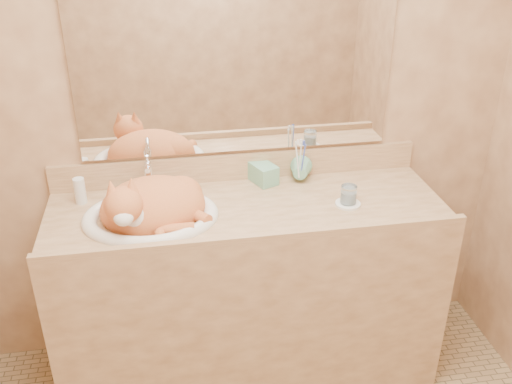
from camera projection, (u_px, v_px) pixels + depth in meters
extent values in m
cube|color=#8B5E3F|center=(236.00, 91.00, 2.35)|extent=(2.40, 0.02, 2.50)
cube|color=white|center=(236.00, 57.00, 2.27)|extent=(1.30, 0.02, 0.80)
imported|color=#6BAC8C|center=(272.00, 168.00, 2.40)|extent=(0.11, 0.11, 0.19)
imported|color=#6BAC8C|center=(300.00, 175.00, 2.45)|extent=(0.12, 0.12, 0.09)
cylinder|color=white|center=(348.00, 204.00, 2.31)|extent=(0.10, 0.10, 0.01)
cylinder|color=silver|center=(349.00, 195.00, 2.29)|extent=(0.06, 0.06, 0.08)
cylinder|color=silver|center=(80.00, 191.00, 2.30)|extent=(0.05, 0.05, 0.11)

